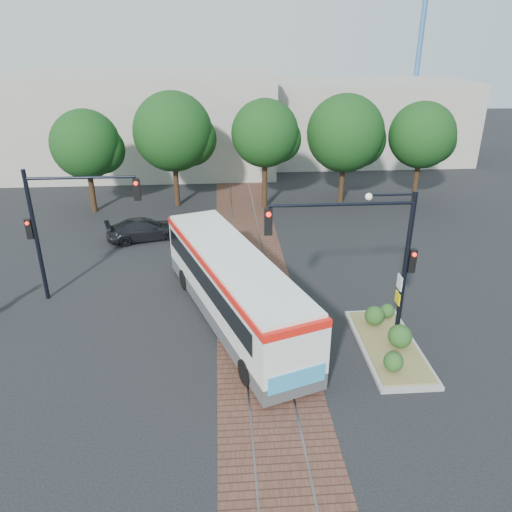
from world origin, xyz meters
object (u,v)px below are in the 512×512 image
object	(u,v)px
signal_pole_main	(374,248)
parked_car	(144,229)
city_bus	(233,284)
traffic_island	(389,340)
signal_pole_left	(60,218)

from	to	relation	value
signal_pole_main	parked_car	distance (m)	15.62
signal_pole_main	parked_car	world-z (taller)	signal_pole_main
city_bus	signal_pole_main	world-z (taller)	signal_pole_main
traffic_island	signal_pole_main	size ratio (longest dim) A/B	0.87
city_bus	signal_pole_left	size ratio (longest dim) A/B	1.90
city_bus	signal_pole_left	xyz separation A→B (m)	(-7.28, 2.45, 2.18)
traffic_island	parked_car	xyz separation A→B (m)	(-10.81, 11.69, 0.29)
city_bus	parked_car	distance (m)	10.52
traffic_island	signal_pole_left	world-z (taller)	signal_pole_left
city_bus	traffic_island	world-z (taller)	city_bus
traffic_island	parked_car	bearing A→B (deg)	132.77
signal_pole_main	city_bus	bearing A→B (deg)	154.61
signal_pole_left	traffic_island	bearing A→B (deg)	-20.36
parked_car	city_bus	bearing A→B (deg)	-169.17
signal_pole_left	parked_car	distance (m)	7.89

